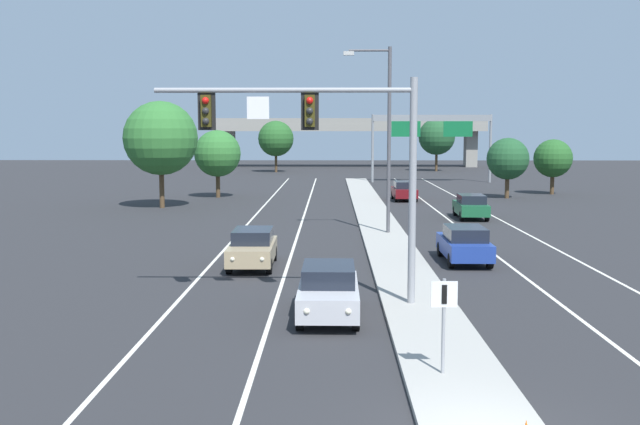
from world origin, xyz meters
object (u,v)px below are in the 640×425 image
at_px(tree_far_right_a, 437,137).
at_px(tree_far_left_a, 218,154).
at_px(median_sign_post, 444,312).
at_px(tree_far_left_c, 161,138).
at_px(tree_far_right_b, 553,158).
at_px(car_receding_green, 471,206).
at_px(tree_far_right_c, 508,159).
at_px(tree_far_left_b, 276,139).
at_px(highway_sign_gantry, 432,127).
at_px(car_receding_blue, 464,244).
at_px(street_lamp_median, 385,129).
at_px(overhead_signal_mast, 328,141).
at_px(car_receding_darkred, 404,190).
at_px(car_oncoming_tan, 253,248).
at_px(car_oncoming_silver, 328,290).

relative_size(tree_far_right_a, tree_far_left_a, 1.30).
xyz_separation_m(median_sign_post, tree_far_left_c, (-15.12, 37.43, 3.56)).
bearing_deg(tree_far_left_c, tree_far_left_a, 71.73).
relative_size(median_sign_post, tree_far_right_b, 0.44).
relative_size(car_receding_green, tree_far_right_c, 0.88).
distance_m(tree_far_right_b, tree_far_right_c, 6.38).
bearing_deg(tree_far_left_b, tree_far_left_c, -95.89).
bearing_deg(car_receding_green, highway_sign_gantry, 86.65).
height_order(car_receding_blue, tree_far_left_b, tree_far_left_b).
xyz_separation_m(street_lamp_median, tree_far_left_b, (-10.56, 61.35, -1.16)).
height_order(tree_far_right_b, tree_far_left_b, tree_far_left_b).
relative_size(tree_far_right_b, tree_far_right_a, 0.66).
height_order(tree_far_right_c, tree_far_left_a, tree_far_left_a).
relative_size(tree_far_left_a, tree_far_left_c, 0.73).
relative_size(median_sign_post, car_receding_blue, 0.49).
distance_m(overhead_signal_mast, median_sign_post, 8.32).
height_order(car_receding_darkred, tree_far_right_a, tree_far_right_a).
distance_m(tree_far_left_b, tree_far_left_a, 38.83).
distance_m(car_receding_blue, highway_sign_gantry, 50.31).
height_order(car_receding_green, highway_sign_gantry, highway_sign_gantry).
height_order(car_oncoming_tan, highway_sign_gantry, highway_sign_gantry).
bearing_deg(tree_far_left_b, car_receding_green, -72.66).
xyz_separation_m(car_oncoming_silver, car_receding_blue, (5.85, 9.43, 0.00)).
xyz_separation_m(median_sign_post, tree_far_left_b, (-10.24, 84.78, 3.04)).
xyz_separation_m(car_oncoming_silver, car_receding_darkred, (6.07, 37.86, 0.00)).
xyz_separation_m(highway_sign_gantry, tree_far_left_c, (-23.61, -27.44, -1.02)).
relative_size(car_receding_darkred, tree_far_left_c, 0.57).
distance_m(overhead_signal_mast, car_oncoming_silver, 4.72).
bearing_deg(tree_far_left_b, median_sign_post, -83.12).
bearing_deg(car_receding_blue, tree_far_right_c, 73.38).
relative_size(car_receding_green, tree_far_left_b, 0.64).
relative_size(car_oncoming_silver, tree_far_right_b, 0.91).
height_order(overhead_signal_mast, tree_far_right_c, overhead_signal_mast).
xyz_separation_m(overhead_signal_mast, tree_far_left_b, (-7.58, 77.86, -0.74)).
relative_size(overhead_signal_mast, tree_far_right_c, 1.62).
bearing_deg(street_lamp_median, tree_far_right_c, 61.65).
xyz_separation_m(street_lamp_median, tree_far_left_a, (-12.61, 22.58, -2.04)).
distance_m(tree_far_left_b, tree_far_left_c, 47.60).
xyz_separation_m(car_receding_darkred, tree_far_right_b, (13.90, 6.09, 2.41)).
height_order(median_sign_post, car_oncoming_tan, median_sign_post).
bearing_deg(median_sign_post, car_receding_blue, 78.01).
height_order(car_receding_blue, tree_far_right_a, tree_far_right_a).
xyz_separation_m(median_sign_post, car_receding_green, (6.52, 31.12, -0.77)).
bearing_deg(tree_far_left_b, car_receding_blue, -79.07).
bearing_deg(car_receding_green, car_oncoming_tan, -125.71).
bearing_deg(car_receding_darkred, tree_far_right_a, 78.59).
distance_m(median_sign_post, tree_far_left_a, 47.68).
bearing_deg(car_receding_green, tree_far_left_c, 163.74).
relative_size(car_receding_blue, car_receding_green, 0.99).
distance_m(car_oncoming_silver, tree_far_left_b, 79.54).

